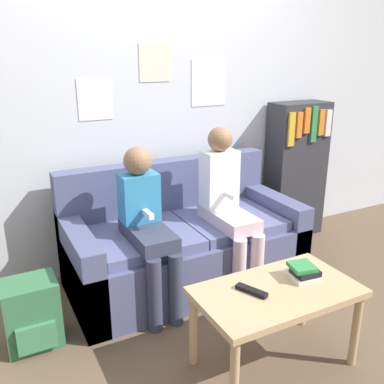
{
  "coord_description": "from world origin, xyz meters",
  "views": [
    {
      "loc": [
        -1.23,
        -2.0,
        1.62
      ],
      "look_at": [
        0.0,
        0.37,
        0.72
      ],
      "focal_mm": 40.0,
      "sensor_mm": 36.0,
      "label": 1
    }
  ],
  "objects_px": {
    "couch": "(183,244)",
    "person_left": "(147,222)",
    "tv_remote": "(251,291)",
    "bookshelf": "(296,170)",
    "coffee_table": "(277,299)",
    "person_right": "(227,202)",
    "backpack": "(32,314)"
  },
  "relations": [
    {
      "from": "person_left",
      "to": "backpack",
      "type": "height_order",
      "value": "person_left"
    },
    {
      "from": "person_left",
      "to": "couch",
      "type": "bearing_deg",
      "value": 28.94
    },
    {
      "from": "coffee_table",
      "to": "backpack",
      "type": "height_order",
      "value": "coffee_table"
    },
    {
      "from": "person_right",
      "to": "bookshelf",
      "type": "relative_size",
      "value": 0.94
    },
    {
      "from": "coffee_table",
      "to": "bookshelf",
      "type": "xyz_separation_m",
      "value": [
        1.23,
        1.33,
        0.2
      ]
    },
    {
      "from": "person_left",
      "to": "person_right",
      "type": "height_order",
      "value": "person_right"
    },
    {
      "from": "person_left",
      "to": "bookshelf",
      "type": "bearing_deg",
      "value": 17.15
    },
    {
      "from": "person_left",
      "to": "person_right",
      "type": "bearing_deg",
      "value": 0.77
    },
    {
      "from": "tv_remote",
      "to": "backpack",
      "type": "bearing_deg",
      "value": 119.04
    },
    {
      "from": "couch",
      "to": "bookshelf",
      "type": "distance_m",
      "value": 1.34
    },
    {
      "from": "tv_remote",
      "to": "bookshelf",
      "type": "height_order",
      "value": "bookshelf"
    },
    {
      "from": "person_left",
      "to": "backpack",
      "type": "bearing_deg",
      "value": -175.34
    },
    {
      "from": "couch",
      "to": "coffee_table",
      "type": "height_order",
      "value": "couch"
    },
    {
      "from": "couch",
      "to": "person_left",
      "type": "distance_m",
      "value": 0.5
    },
    {
      "from": "coffee_table",
      "to": "tv_remote",
      "type": "relative_size",
      "value": 4.88
    },
    {
      "from": "coffee_table",
      "to": "backpack",
      "type": "distance_m",
      "value": 1.37
    },
    {
      "from": "couch",
      "to": "backpack",
      "type": "relative_size",
      "value": 4.12
    },
    {
      "from": "tv_remote",
      "to": "backpack",
      "type": "height_order",
      "value": "tv_remote"
    },
    {
      "from": "coffee_table",
      "to": "tv_remote",
      "type": "height_order",
      "value": "tv_remote"
    },
    {
      "from": "coffee_table",
      "to": "backpack",
      "type": "relative_size",
      "value": 2.11
    },
    {
      "from": "person_left",
      "to": "backpack",
      "type": "xyz_separation_m",
      "value": [
        -0.74,
        -0.06,
        -0.4
      ]
    },
    {
      "from": "tv_remote",
      "to": "bookshelf",
      "type": "distance_m",
      "value": 1.89
    },
    {
      "from": "coffee_table",
      "to": "person_left",
      "type": "height_order",
      "value": "person_left"
    },
    {
      "from": "bookshelf",
      "to": "backpack",
      "type": "relative_size",
      "value": 3.01
    },
    {
      "from": "person_right",
      "to": "person_left",
      "type": "bearing_deg",
      "value": -179.23
    },
    {
      "from": "tv_remote",
      "to": "bookshelf",
      "type": "relative_size",
      "value": 0.14
    },
    {
      "from": "person_right",
      "to": "backpack",
      "type": "xyz_separation_m",
      "value": [
        -1.33,
        -0.07,
        -0.43
      ]
    },
    {
      "from": "couch",
      "to": "coffee_table",
      "type": "xyz_separation_m",
      "value": [
        0.03,
        -1.02,
        0.11
      ]
    },
    {
      "from": "backpack",
      "to": "coffee_table",
      "type": "bearing_deg",
      "value": -34.55
    },
    {
      "from": "tv_remote",
      "to": "person_left",
      "type": "bearing_deg",
      "value": 82.89
    },
    {
      "from": "couch",
      "to": "coffee_table",
      "type": "bearing_deg",
      "value": -88.07
    },
    {
      "from": "couch",
      "to": "bookshelf",
      "type": "height_order",
      "value": "bookshelf"
    }
  ]
}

